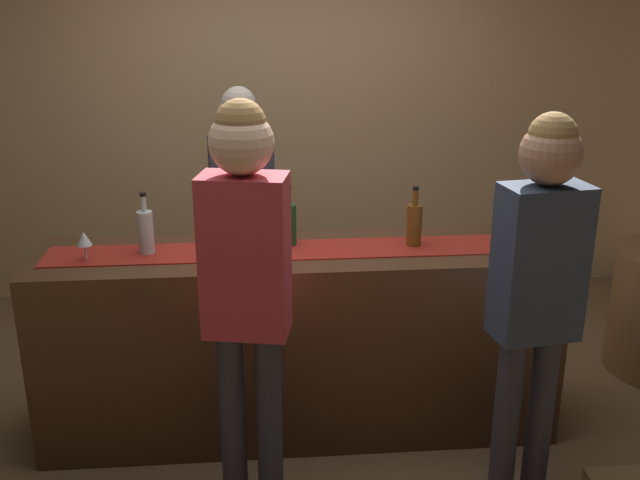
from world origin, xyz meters
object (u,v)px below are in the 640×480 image
object	(u,v)px
wine_bottle_amber	(414,224)
bartender	(242,204)
wine_glass_mid_counter	(521,228)
customer_sipping	(538,275)
wine_glass_near_customer	(84,240)
customer_browsing	(246,267)
wine_bottle_green	(289,224)
wine_bottle_clear	(146,231)

from	to	relation	value
wine_bottle_amber	bartender	world-z (taller)	bartender
wine_glass_mid_counter	customer_sipping	xyz separation A→B (m)	(-0.14, -0.60, 0.00)
wine_bottle_amber	wine_glass_near_customer	bearing A→B (deg)	-177.17
wine_bottle_amber	wine_glass_mid_counter	distance (m)	0.51
wine_bottle_amber	wine_glass_mid_counter	xyz separation A→B (m)	(0.50, -0.09, -0.01)
customer_browsing	wine_glass_mid_counter	bearing A→B (deg)	33.15
wine_bottle_green	bartender	xyz separation A→B (m)	(-0.23, 0.50, -0.04)
wine_glass_near_customer	wine_glass_mid_counter	world-z (taller)	same
wine_bottle_clear	wine_glass_near_customer	distance (m)	0.28
wine_bottle_green	customer_browsing	distance (m)	0.70
wine_bottle_green	customer_sipping	bearing A→B (deg)	-37.84
wine_glass_mid_counter	customer_sipping	bearing A→B (deg)	-103.19
wine_bottle_amber	wine_bottle_clear	xyz separation A→B (m)	(-1.29, -0.00, 0.00)
wine_bottle_clear	customer_browsing	world-z (taller)	customer_browsing
wine_bottle_green	bartender	world-z (taller)	bartender
customer_browsing	wine_bottle_clear	bearing A→B (deg)	139.61
customer_sipping	wine_bottle_amber	bearing A→B (deg)	109.04
bartender	customer_browsing	bearing A→B (deg)	84.93
wine_glass_near_customer	customer_sipping	world-z (taller)	customer_sipping
wine_glass_mid_counter	customer_sipping	size ratio (longest dim) A/B	0.08
wine_bottle_clear	customer_sipping	xyz separation A→B (m)	(1.65, -0.69, -0.00)
wine_bottle_clear	wine_bottle_amber	bearing A→B (deg)	0.01
wine_bottle_amber	wine_glass_near_customer	world-z (taller)	wine_bottle_amber
wine_bottle_amber	customer_sipping	distance (m)	0.78
wine_glass_near_customer	customer_sipping	xyz separation A→B (m)	(1.91, -0.61, 0.00)
bartender	wine_bottle_green	bearing A→B (deg)	108.22
wine_bottle_green	wine_glass_near_customer	xyz separation A→B (m)	(-0.95, -0.14, -0.01)
wine_bottle_green	wine_bottle_clear	bearing A→B (deg)	-174.80
wine_bottle_amber	bartender	xyz separation A→B (m)	(-0.84, 0.57, -0.04)
bartender	customer_browsing	distance (m)	1.18
wine_glass_near_customer	wine_bottle_green	bearing A→B (deg)	8.32
wine_bottle_amber	bartender	bearing A→B (deg)	146.06
wine_bottle_amber	customer_browsing	distance (m)	1.01
bartender	customer_sipping	size ratio (longest dim) A/B	0.97
wine_bottle_clear	customer_sipping	size ratio (longest dim) A/B	0.17
wine_bottle_green	customer_sipping	distance (m)	1.23
wine_bottle_clear	bartender	xyz separation A→B (m)	(0.44, 0.57, -0.04)
wine_bottle_amber	wine_glass_mid_counter	world-z (taller)	wine_bottle_amber
bartender	customer_sipping	bearing A→B (deg)	127.08
wine_bottle_amber	customer_sipping	xyz separation A→B (m)	(0.36, -0.69, -0.00)
wine_bottle_clear	wine_glass_near_customer	xyz separation A→B (m)	(-0.27, -0.08, -0.01)
wine_glass_near_customer	wine_glass_mid_counter	xyz separation A→B (m)	(2.06, -0.01, 0.00)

